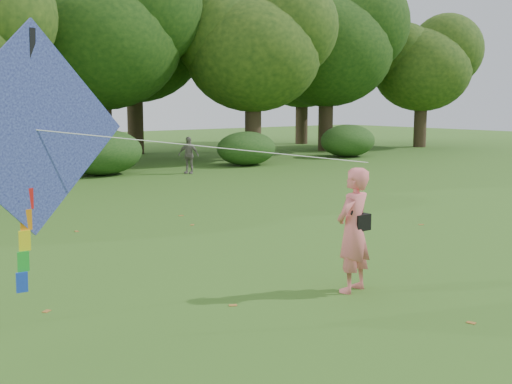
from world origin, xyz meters
TOP-DOWN VIEW (x-y plane):
  - ground at (0.00, 0.00)m, footprint 100.00×100.00m
  - man_kite_flyer at (-0.58, 0.52)m, footprint 0.82×0.64m
  - bystander_right at (6.08, 16.17)m, footprint 0.81×0.95m
  - crossbody_bag at (-0.46, 0.49)m, footprint 0.43×0.20m
  - flying_kite at (-5.21, 1.48)m, footprint 6.18×1.33m
  - tree_line at (1.67, 22.88)m, footprint 54.70×15.30m
  - shrub_band at (-0.72, 17.60)m, footprint 39.15×3.22m
  - fallen_leaves at (-0.90, 4.59)m, footprint 11.45×14.03m

SIDE VIEW (x-z plane):
  - ground at x=0.00m, z-range 0.00..0.00m
  - fallen_leaves at x=-0.90m, z-range 0.00..0.01m
  - bystander_right at x=6.08m, z-range 0.00..1.53m
  - shrub_band at x=-0.72m, z-range -0.08..1.79m
  - man_kite_flyer at x=-0.58m, z-range 0.00..1.98m
  - crossbody_bag at x=-0.46m, z-range 0.75..1.50m
  - flying_kite at x=-5.21m, z-range 0.96..4.30m
  - tree_line at x=1.67m, z-range 0.86..10.35m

